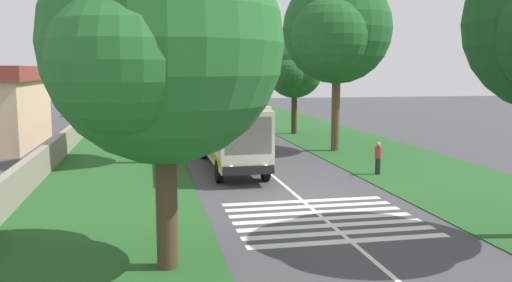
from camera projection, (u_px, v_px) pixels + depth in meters
name	position (u px, v px, depth m)	size (l,w,h in m)	color
ground	(300.00, 198.00, 23.12)	(160.00, 160.00, 0.00)	#424244
grass_verge_left	(119.00, 152.00, 36.11)	(120.00, 8.00, 0.04)	#235623
grass_verge_right	(352.00, 145.00, 39.29)	(120.00, 8.00, 0.04)	#235623
centre_line	(240.00, 148.00, 37.70)	(110.00, 0.16, 0.01)	silver
coach_bus	(230.00, 129.00, 30.08)	(11.16, 2.62, 3.73)	silver
zebra_crossing	(324.00, 218.00, 19.96)	(5.85, 6.80, 0.01)	silver
trailing_car_0	(239.00, 121.00, 50.83)	(4.30, 1.78, 1.43)	black
trailing_car_1	(222.00, 114.00, 59.00)	(4.30, 1.78, 1.43)	#145933
trailing_car_2	(213.00, 108.00, 68.59)	(4.30, 1.78, 1.43)	silver
trailing_car_3	(180.00, 103.00, 77.28)	(4.30, 1.78, 1.43)	silver
trailing_minibus_0	(199.00, 94.00, 86.75)	(6.00, 2.14, 2.53)	#CC4C33
roadside_tree_left_0	(159.00, 50.00, 14.26)	(7.18, 6.34, 9.25)	#4C3826
roadside_tree_left_1	(153.00, 56.00, 72.80)	(6.79, 5.64, 10.17)	brown
roadside_tree_left_2	(146.00, 46.00, 63.31)	(5.71, 4.89, 10.77)	#3D2D1E
roadside_tree_left_3	(165.00, 30.00, 30.96)	(6.26, 5.34, 10.46)	#4C3826
roadside_tree_right_0	(334.00, 33.00, 35.59)	(8.91, 7.15, 11.61)	brown
roadside_tree_right_1	(245.00, 67.00, 63.05)	(4.93, 4.40, 8.01)	#3D2D1E
roadside_tree_right_3	(293.00, 71.00, 45.60)	(5.79, 4.78, 7.80)	#3D2D1E
utility_pole	(173.00, 93.00, 31.10)	(0.24, 1.40, 7.87)	#473828
roadside_wall	(75.00, 133.00, 40.21)	(70.00, 0.40, 1.45)	gray
pedestrian	(378.00, 158.00, 28.11)	(0.34, 0.34, 1.69)	#26262D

